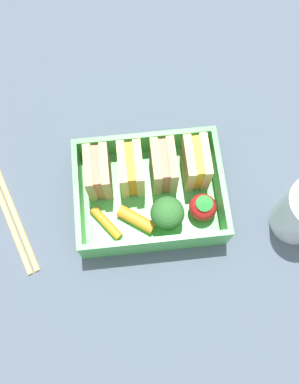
{
  "coord_description": "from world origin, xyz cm",
  "views": [
    {
      "loc": [
        -1.65,
        -15.66,
        49.03
      ],
      "look_at": [
        0.0,
        0.0,
        2.7
      ],
      "focal_mm": 40.0,
      "sensor_mm": 36.0,
      "label": 1
    }
  ],
  "objects_px": {
    "sandwich_center_right": "(196,163)",
    "broccoli_floret": "(167,213)",
    "sandwich_left": "(98,173)",
    "carrot_stick_far_left": "(106,223)",
    "sandwich_center_left": "(131,170)",
    "carrot_stick_left": "(136,219)",
    "chopstick_pair": "(6,202)",
    "sandwich_center": "(163,166)",
    "strawberry_far_left": "(203,207)"
  },
  "relations": [
    {
      "from": "sandwich_center_right",
      "to": "broccoli_floret",
      "type": "height_order",
      "value": "sandwich_center_right"
    },
    {
      "from": "sandwich_left",
      "to": "carrot_stick_far_left",
      "type": "height_order",
      "value": "sandwich_left"
    },
    {
      "from": "sandwich_center_left",
      "to": "broccoli_floret",
      "type": "relative_size",
      "value": 1.14
    },
    {
      "from": "carrot_stick_left",
      "to": "chopstick_pair",
      "type": "height_order",
      "value": "carrot_stick_left"
    },
    {
      "from": "sandwich_left",
      "to": "sandwich_center",
      "type": "xyz_separation_m",
      "value": [
        0.07,
        0.0,
        0.0
      ]
    },
    {
      "from": "sandwich_center",
      "to": "carrot_stick_left",
      "type": "relative_size",
      "value": 1.22
    },
    {
      "from": "broccoli_floret",
      "to": "carrot_stick_far_left",
      "type": "bearing_deg",
      "value": 178.19
    },
    {
      "from": "broccoli_floret",
      "to": "carrot_stick_left",
      "type": "bearing_deg",
      "value": 175.9
    },
    {
      "from": "carrot_stick_far_left",
      "to": "broccoli_floret",
      "type": "distance_m",
      "value": 0.07
    },
    {
      "from": "broccoli_floret",
      "to": "chopstick_pair",
      "type": "xyz_separation_m",
      "value": [
        -0.19,
        0.04,
        -0.04
      ]
    },
    {
      "from": "carrot_stick_far_left",
      "to": "broccoli_floret",
      "type": "bearing_deg",
      "value": -1.81
    },
    {
      "from": "broccoli_floret",
      "to": "strawberry_far_left",
      "type": "relative_size",
      "value": 1.26
    },
    {
      "from": "carrot_stick_left",
      "to": "broccoli_floret",
      "type": "bearing_deg",
      "value": -4.1
    },
    {
      "from": "sandwich_left",
      "to": "broccoli_floret",
      "type": "bearing_deg",
      "value": -37.78
    },
    {
      "from": "carrot_stick_far_left",
      "to": "chopstick_pair",
      "type": "xyz_separation_m",
      "value": [
        -0.12,
        0.04,
        -0.01
      ]
    },
    {
      "from": "sandwich_left",
      "to": "chopstick_pair",
      "type": "distance_m",
      "value": 0.12
    },
    {
      "from": "sandwich_center_right",
      "to": "strawberry_far_left",
      "type": "height_order",
      "value": "sandwich_center_right"
    },
    {
      "from": "sandwich_left",
      "to": "broccoli_floret",
      "type": "relative_size",
      "value": 1.14
    },
    {
      "from": "sandwich_center_left",
      "to": "sandwich_center",
      "type": "relative_size",
      "value": 1.0
    },
    {
      "from": "sandwich_left",
      "to": "carrot_stick_far_left",
      "type": "bearing_deg",
      "value": -86.9
    },
    {
      "from": "sandwich_center_left",
      "to": "carrot_stick_left",
      "type": "xyz_separation_m",
      "value": [
        0.0,
        -0.05,
        -0.02
      ]
    },
    {
      "from": "sandwich_center_right",
      "to": "chopstick_pair",
      "type": "xyz_separation_m",
      "value": [
        -0.23,
        -0.01,
        -0.04
      ]
    },
    {
      "from": "carrot_stick_left",
      "to": "strawberry_far_left",
      "type": "distance_m",
      "value": 0.08
    },
    {
      "from": "chopstick_pair",
      "to": "sandwich_center_left",
      "type": "bearing_deg",
      "value": 4.36
    },
    {
      "from": "sandwich_center_right",
      "to": "chopstick_pair",
      "type": "height_order",
      "value": "sandwich_center_right"
    },
    {
      "from": "broccoli_floret",
      "to": "chopstick_pair",
      "type": "height_order",
      "value": "broccoli_floret"
    },
    {
      "from": "sandwich_center_left",
      "to": "sandwich_center",
      "type": "distance_m",
      "value": 0.04
    },
    {
      "from": "chopstick_pair",
      "to": "sandwich_left",
      "type": "bearing_deg",
      "value": 5.75
    },
    {
      "from": "broccoli_floret",
      "to": "sandwich_center",
      "type": "bearing_deg",
      "value": 87.76
    },
    {
      "from": "carrot_stick_left",
      "to": "broccoli_floret",
      "type": "xyz_separation_m",
      "value": [
        0.03,
        -0.0,
        0.02
      ]
    },
    {
      "from": "carrot_stick_left",
      "to": "strawberry_far_left",
      "type": "bearing_deg",
      "value": 2.7
    },
    {
      "from": "carrot_stick_far_left",
      "to": "strawberry_far_left",
      "type": "xyz_separation_m",
      "value": [
        0.11,
        0.0,
        0.01
      ]
    },
    {
      "from": "sandwich_center_right",
      "to": "strawberry_far_left",
      "type": "distance_m",
      "value": 0.05
    },
    {
      "from": "broccoli_floret",
      "to": "strawberry_far_left",
      "type": "xyz_separation_m",
      "value": [
        0.04,
        0.01,
        -0.01
      ]
    },
    {
      "from": "sandwich_center_right",
      "to": "carrot_stick_left",
      "type": "bearing_deg",
      "value": -144.1
    },
    {
      "from": "carrot_stick_left",
      "to": "broccoli_floret",
      "type": "distance_m",
      "value": 0.04
    },
    {
      "from": "sandwich_center_right",
      "to": "carrot_stick_far_left",
      "type": "distance_m",
      "value": 0.12
    },
    {
      "from": "carrot_stick_left",
      "to": "chopstick_pair",
      "type": "xyz_separation_m",
      "value": [
        -0.15,
        0.04,
        -0.02
      ]
    },
    {
      "from": "sandwich_center",
      "to": "carrot_stick_far_left",
      "type": "relative_size",
      "value": 1.2
    },
    {
      "from": "chopstick_pair",
      "to": "carrot_stick_far_left",
      "type": "bearing_deg",
      "value": -19.5
    },
    {
      "from": "sandwich_center_right",
      "to": "carrot_stick_far_left",
      "type": "height_order",
      "value": "sandwich_center_right"
    },
    {
      "from": "chopstick_pair",
      "to": "carrot_stick_left",
      "type": "bearing_deg",
      "value": -15.22
    },
    {
      "from": "sandwich_center_right",
      "to": "chopstick_pair",
      "type": "bearing_deg",
      "value": -177.06
    },
    {
      "from": "carrot_stick_far_left",
      "to": "broccoli_floret",
      "type": "relative_size",
      "value": 0.95
    },
    {
      "from": "sandwich_center_left",
      "to": "sandwich_center_right",
      "type": "xyz_separation_m",
      "value": [
        0.07,
        0.0,
        0.0
      ]
    },
    {
      "from": "sandwich_center_left",
      "to": "strawberry_far_left",
      "type": "distance_m",
      "value": 0.09
    },
    {
      "from": "sandwich_left",
      "to": "carrot_stick_left",
      "type": "relative_size",
      "value": 1.22
    },
    {
      "from": "chopstick_pair",
      "to": "strawberry_far_left",
      "type": "bearing_deg",
      "value": -9.45
    },
    {
      "from": "sandwich_left",
      "to": "sandwich_center_left",
      "type": "height_order",
      "value": "same"
    },
    {
      "from": "strawberry_far_left",
      "to": "chopstick_pair",
      "type": "relative_size",
      "value": 0.21
    }
  ]
}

